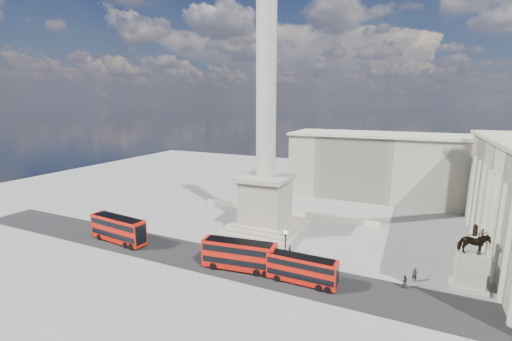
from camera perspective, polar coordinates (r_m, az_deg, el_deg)
The scene contains 14 objects.
ground at distance 62.83m, azimuth -0.26°, elevation -11.45°, with size 180.00×180.00×0.00m, color gray.
asphalt_road at distance 52.68m, azimuth 0.07°, elevation -16.12°, with size 120.00×9.00×0.01m, color #262626.
nelsons_column at distance 63.57m, azimuth 1.64°, elevation 0.97°, with size 14.00×14.00×49.85m.
balustrade_wall at distance 76.54m, azimuth 4.86°, elevation -6.85°, with size 40.00×0.60×1.10m, color beige.
building_northeast at distance 93.98m, azimuth 21.65°, elevation 0.66°, with size 51.00×17.00×16.60m.
red_bus_a at distance 65.50m, azimuth -21.92°, elevation -9.04°, with size 11.67×3.69×4.65m.
red_bus_b at distance 51.60m, azimuth -2.75°, elevation -13.86°, with size 11.23×3.87×4.46m.
red_bus_c at distance 48.60m, azimuth 7.72°, elevation -16.00°, with size 9.67×2.39×3.91m.
victorian_lamp at distance 49.65m, azimuth 4.89°, elevation -12.90°, with size 0.57×0.57×6.70m.
equestrian_statue at distance 54.48m, azimuth 32.15°, elevation -13.33°, with size 4.34×3.26×8.96m.
bare_tree_mid at distance 60.63m, azimuth 33.52°, elevation -9.08°, with size 1.71×1.71×6.48m.
pedestrian_walking at distance 53.71m, azimuth 24.93°, elevation -15.53°, with size 0.70×0.46×1.92m, color black.
pedestrian_standing at distance 51.56m, azimuth 23.47°, elevation -16.62°, with size 0.89×0.69×1.82m, color black.
pedestrian_crossing at distance 56.53m, azimuth 5.67°, elevation -13.19°, with size 1.05×0.44×1.79m, color black.
Camera 1 is at (24.61, -52.53, 24.15)m, focal length 24.00 mm.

